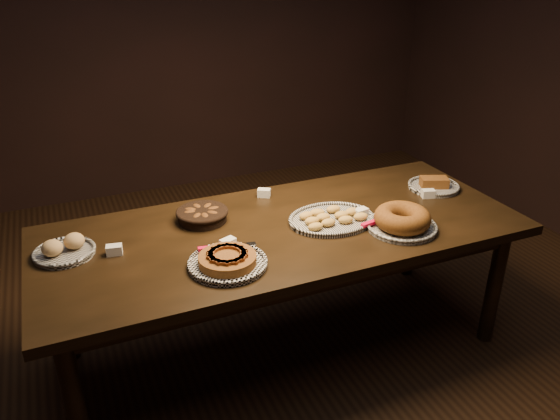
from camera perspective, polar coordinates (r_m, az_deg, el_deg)
name	(u,v)px	position (r m, az deg, el deg)	size (l,w,h in m)	color
ground	(283,346)	(3.13, 0.36, -14.05)	(5.00, 5.00, 0.00)	black
buffet_table	(284,240)	(2.75, 0.40, -3.12)	(2.40, 1.00, 0.75)	black
apple_tart_plate	(227,261)	(2.39, -5.51, -5.31)	(0.35, 0.35, 0.07)	white
madeleine_platter	(331,218)	(2.77, 5.37, -0.88)	(0.44, 0.36, 0.05)	black
bundt_cake_plate	(402,221)	(2.74, 12.62, -1.08)	(0.37, 0.35, 0.11)	black
croissant_basket	(202,214)	(2.78, -8.13, -0.42)	(0.30, 0.30, 0.07)	black
bread_roll_plate	(64,249)	(2.64, -21.64, -3.83)	(0.28, 0.28, 0.09)	white
loaf_plate	(434,185)	(3.26, 15.76, 2.51)	(0.29, 0.29, 0.07)	black
tent_cards	(286,216)	(2.77, 0.67, -0.67)	(1.77, 0.54, 0.04)	white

